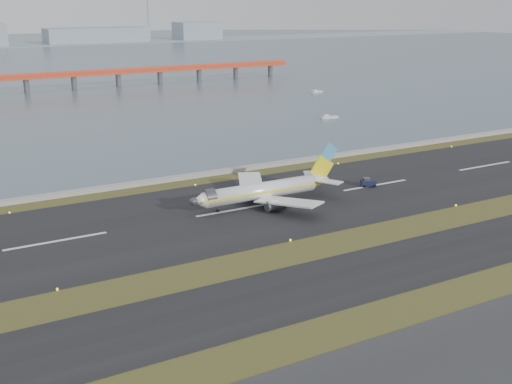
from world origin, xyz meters
TOP-DOWN VIEW (x-y plane):
  - ground at (0.00, 0.00)m, footprint 1000.00×1000.00m
  - taxiway_strip at (0.00, -12.00)m, footprint 1000.00×18.00m
  - runway_strip at (0.00, 30.00)m, footprint 1000.00×45.00m
  - seawall at (0.00, 60.00)m, footprint 1000.00×2.50m
  - red_pier at (20.00, 250.00)m, footprint 260.00×5.00m
  - airliner at (7.91, 30.33)m, footprint 38.52×32.89m
  - pushback_tug at (37.64, 30.07)m, footprint 4.19×3.39m
  - workboat_near at (86.34, 114.41)m, footprint 7.29×3.21m
  - workboat_far at (123.74, 177.22)m, footprint 7.66×4.14m

SIDE VIEW (x-z plane):
  - ground at x=0.00m, z-range 0.00..0.00m
  - taxiway_strip at x=0.00m, z-range 0.00..0.10m
  - runway_strip at x=0.00m, z-range 0.00..0.10m
  - seawall at x=0.00m, z-range 0.00..1.00m
  - workboat_near at x=86.34m, z-range -0.31..1.40m
  - workboat_far at x=123.74m, z-range -0.33..1.45m
  - pushback_tug at x=37.64m, z-range -0.03..2.31m
  - airliner at x=7.91m, z-range -2.94..9.86m
  - red_pier at x=20.00m, z-range 2.18..12.38m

